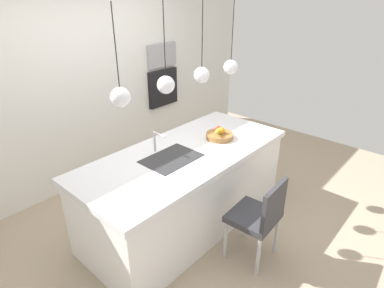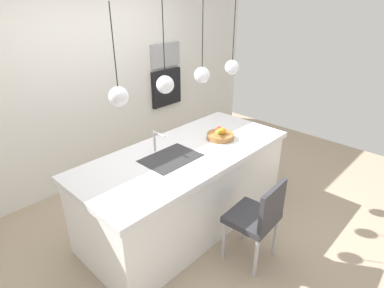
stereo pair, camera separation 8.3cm
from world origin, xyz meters
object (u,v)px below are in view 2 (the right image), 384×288
chair_near (258,217)px  oven (166,88)px  microwave (165,55)px  fruit_bowl (220,135)px

chair_near → oven: bearing=65.3°
microwave → oven: 0.50m
microwave → oven: bearing=0.0°
fruit_bowl → oven: (0.68, 1.64, 0.09)m
fruit_bowl → microwave: (0.68, 1.64, 0.59)m
fruit_bowl → oven: bearing=67.4°
oven → chair_near: 2.76m
microwave → chair_near: 2.90m
oven → chair_near: bearing=-114.7°
microwave → oven: (0.00, 0.00, -0.50)m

